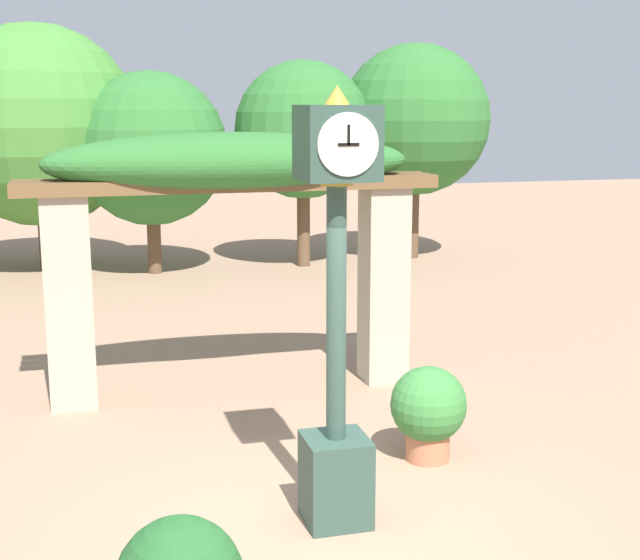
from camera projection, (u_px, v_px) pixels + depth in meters
The scene contains 5 objects.
ground_plane at pixel (318, 539), 7.18m from camera, with size 60.00×60.00×0.00m, color #9E7A60.
pedestal_clock at pixel (336, 315), 7.15m from camera, with size 0.58×0.63×3.59m.
pergola at pixel (232, 199), 10.42m from camera, with size 4.92×1.12×3.14m.
potted_plant_near_right at pixel (428, 409), 8.70m from camera, with size 0.75×0.75×0.94m.
tree_line at pixel (103, 131), 18.21m from camera, with size 14.71×4.63×5.08m.
Camera 1 is at (-1.72, -6.41, 3.45)m, focal length 50.00 mm.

